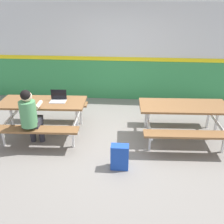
{
  "coord_description": "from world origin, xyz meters",
  "views": [
    {
      "loc": [
        0.42,
        -4.71,
        2.72
      ],
      "look_at": [
        0.0,
        0.19,
        0.55
      ],
      "focal_mm": 42.62,
      "sensor_mm": 36.0,
      "label": 1
    }
  ],
  "objects_px": {
    "picnic_table_left": "(43,109)",
    "laptop_silver": "(58,99)",
    "backpack_dark": "(120,157)",
    "student_nearer": "(30,114)",
    "picnic_table_right": "(183,113)"
  },
  "relations": [
    {
      "from": "picnic_table_left",
      "to": "student_nearer",
      "type": "height_order",
      "value": "student_nearer"
    },
    {
      "from": "picnic_table_left",
      "to": "student_nearer",
      "type": "relative_size",
      "value": 1.46
    },
    {
      "from": "picnic_table_right",
      "to": "backpack_dark",
      "type": "height_order",
      "value": "picnic_table_right"
    },
    {
      "from": "picnic_table_left",
      "to": "laptop_silver",
      "type": "xyz_separation_m",
      "value": [
        0.32,
        0.05,
        0.21
      ]
    },
    {
      "from": "picnic_table_right",
      "to": "student_nearer",
      "type": "xyz_separation_m",
      "value": [
        -2.89,
        -0.61,
        0.13
      ]
    },
    {
      "from": "picnic_table_left",
      "to": "laptop_silver",
      "type": "height_order",
      "value": "laptop_silver"
    },
    {
      "from": "backpack_dark",
      "to": "student_nearer",
      "type": "bearing_deg",
      "value": 162.86
    },
    {
      "from": "backpack_dark",
      "to": "laptop_silver",
      "type": "bearing_deg",
      "value": 139.46
    },
    {
      "from": "student_nearer",
      "to": "backpack_dark",
      "type": "height_order",
      "value": "student_nearer"
    },
    {
      "from": "picnic_table_right",
      "to": "laptop_silver",
      "type": "distance_m",
      "value": 2.53
    },
    {
      "from": "laptop_silver",
      "to": "backpack_dark",
      "type": "xyz_separation_m",
      "value": [
        1.33,
        -1.13,
        -0.57
      ]
    },
    {
      "from": "picnic_table_right",
      "to": "laptop_silver",
      "type": "xyz_separation_m",
      "value": [
        -2.52,
        -0.0,
        0.21
      ]
    },
    {
      "from": "picnic_table_right",
      "to": "laptop_silver",
      "type": "bearing_deg",
      "value": -179.98
    },
    {
      "from": "picnic_table_right",
      "to": "student_nearer",
      "type": "relative_size",
      "value": 1.46
    },
    {
      "from": "picnic_table_left",
      "to": "student_nearer",
      "type": "distance_m",
      "value": 0.58
    }
  ]
}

